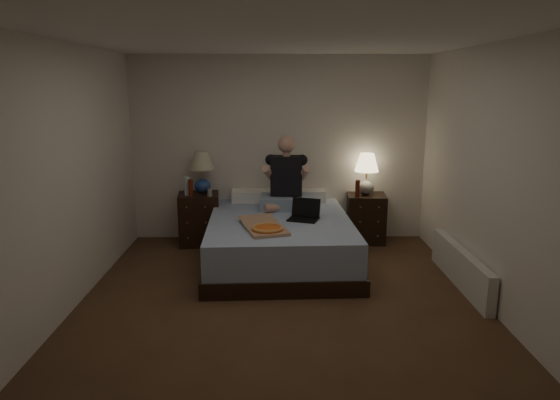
{
  "coord_description": "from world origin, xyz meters",
  "views": [
    {
      "loc": [
        -0.06,
        -4.53,
        2.11
      ],
      "look_at": [
        0.0,
        0.9,
        0.85
      ],
      "focal_mm": 32.0,
      "sensor_mm": 36.0,
      "label": 1
    }
  ],
  "objects_px": {
    "lamp_left": "(202,172)",
    "person": "(286,173)",
    "bed": "(280,239)",
    "beer_bottle_right": "(358,188)",
    "beer_bottle_left": "(191,188)",
    "pizza_box": "(268,229)",
    "laptop": "(303,210)",
    "water_bottle": "(187,186)",
    "nightstand_right": "(366,218)",
    "lamp_right": "(366,174)",
    "nightstand_left": "(199,219)",
    "soda_can": "(210,193)",
    "radiator": "(461,267)"
  },
  "relations": [
    {
      "from": "lamp_right",
      "to": "pizza_box",
      "type": "relative_size",
      "value": 0.74
    },
    {
      "from": "lamp_left",
      "to": "lamp_right",
      "type": "height_order",
      "value": "lamp_left"
    },
    {
      "from": "nightstand_right",
      "to": "lamp_left",
      "type": "relative_size",
      "value": 1.17
    },
    {
      "from": "laptop",
      "to": "beer_bottle_left",
      "type": "bearing_deg",
      "value": 174.29
    },
    {
      "from": "beer_bottle_left",
      "to": "bed",
      "type": "bearing_deg",
      "value": -24.72
    },
    {
      "from": "bed",
      "to": "beer_bottle_right",
      "type": "relative_size",
      "value": 9.64
    },
    {
      "from": "bed",
      "to": "water_bottle",
      "type": "distance_m",
      "value": 1.45
    },
    {
      "from": "beer_bottle_left",
      "to": "pizza_box",
      "type": "distance_m",
      "value": 1.56
    },
    {
      "from": "water_bottle",
      "to": "beer_bottle_right",
      "type": "height_order",
      "value": "water_bottle"
    },
    {
      "from": "water_bottle",
      "to": "soda_can",
      "type": "bearing_deg",
      "value": -10.28
    },
    {
      "from": "nightstand_left",
      "to": "beer_bottle_left",
      "type": "distance_m",
      "value": 0.5
    },
    {
      "from": "lamp_right",
      "to": "water_bottle",
      "type": "bearing_deg",
      "value": -175.64
    },
    {
      "from": "lamp_right",
      "to": "soda_can",
      "type": "height_order",
      "value": "lamp_right"
    },
    {
      "from": "nightstand_left",
      "to": "beer_bottle_right",
      "type": "bearing_deg",
      "value": -8.37
    },
    {
      "from": "beer_bottle_left",
      "to": "pizza_box",
      "type": "bearing_deg",
      "value": -49.24
    },
    {
      "from": "nightstand_left",
      "to": "water_bottle",
      "type": "xyz_separation_m",
      "value": [
        -0.13,
        -0.1,
        0.47
      ]
    },
    {
      "from": "pizza_box",
      "to": "beer_bottle_left",
      "type": "bearing_deg",
      "value": 114.18
    },
    {
      "from": "nightstand_right",
      "to": "beer_bottle_left",
      "type": "xyz_separation_m",
      "value": [
        -2.33,
        -0.25,
        0.48
      ]
    },
    {
      "from": "nightstand_right",
      "to": "person",
      "type": "height_order",
      "value": "person"
    },
    {
      "from": "beer_bottle_left",
      "to": "laptop",
      "type": "height_order",
      "value": "beer_bottle_left"
    },
    {
      "from": "nightstand_left",
      "to": "water_bottle",
      "type": "distance_m",
      "value": 0.5
    },
    {
      "from": "nightstand_right",
      "to": "pizza_box",
      "type": "height_order",
      "value": "nightstand_right"
    },
    {
      "from": "beer_bottle_right",
      "to": "pizza_box",
      "type": "distance_m",
      "value": 1.75
    },
    {
      "from": "person",
      "to": "beer_bottle_left",
      "type": "bearing_deg",
      "value": 179.23
    },
    {
      "from": "bed",
      "to": "nightstand_right",
      "type": "distance_m",
      "value": 1.42
    },
    {
      "from": "beer_bottle_left",
      "to": "pizza_box",
      "type": "xyz_separation_m",
      "value": [
        1.01,
        -1.17,
        -0.21
      ]
    },
    {
      "from": "lamp_right",
      "to": "beer_bottle_right",
      "type": "bearing_deg",
      "value": -133.11
    },
    {
      "from": "beer_bottle_left",
      "to": "radiator",
      "type": "distance_m",
      "value": 3.39
    },
    {
      "from": "beer_bottle_right",
      "to": "laptop",
      "type": "xyz_separation_m",
      "value": [
        -0.76,
        -0.78,
        -0.1
      ]
    },
    {
      "from": "water_bottle",
      "to": "person",
      "type": "relative_size",
      "value": 0.27
    },
    {
      "from": "water_bottle",
      "to": "radiator",
      "type": "xyz_separation_m",
      "value": [
        3.13,
        -1.39,
        -0.61
      ]
    },
    {
      "from": "bed",
      "to": "water_bottle",
      "type": "relative_size",
      "value": 8.87
    },
    {
      "from": "bed",
      "to": "person",
      "type": "xyz_separation_m",
      "value": [
        0.09,
        0.45,
        0.74
      ]
    },
    {
      "from": "laptop",
      "to": "person",
      "type": "bearing_deg",
      "value": 126.93
    },
    {
      "from": "beer_bottle_right",
      "to": "laptop",
      "type": "height_order",
      "value": "beer_bottle_right"
    },
    {
      "from": "pizza_box",
      "to": "person",
      "type": "bearing_deg",
      "value": 61.7
    },
    {
      "from": "water_bottle",
      "to": "radiator",
      "type": "relative_size",
      "value": 0.16
    },
    {
      "from": "soda_can",
      "to": "radiator",
      "type": "relative_size",
      "value": 0.06
    },
    {
      "from": "lamp_left",
      "to": "radiator",
      "type": "distance_m",
      "value": 3.43
    },
    {
      "from": "lamp_right",
      "to": "person",
      "type": "distance_m",
      "value": 1.14
    },
    {
      "from": "lamp_right",
      "to": "person",
      "type": "relative_size",
      "value": 0.6
    },
    {
      "from": "lamp_left",
      "to": "person",
      "type": "xyz_separation_m",
      "value": [
        1.12,
        -0.33,
        0.05
      ]
    },
    {
      "from": "soda_can",
      "to": "laptop",
      "type": "xyz_separation_m",
      "value": [
        1.18,
        -0.7,
        -0.06
      ]
    },
    {
      "from": "nightstand_left",
      "to": "nightstand_right",
      "type": "relative_size",
      "value": 1.05
    },
    {
      "from": "beer_bottle_left",
      "to": "person",
      "type": "xyz_separation_m",
      "value": [
        1.23,
        -0.08,
        0.22
      ]
    },
    {
      "from": "person",
      "to": "water_bottle",
      "type": "bearing_deg",
      "value": 175.63
    },
    {
      "from": "beer_bottle_left",
      "to": "person",
      "type": "distance_m",
      "value": 1.25
    },
    {
      "from": "bed",
      "to": "beer_bottle_right",
      "type": "distance_m",
      "value": 1.32
    },
    {
      "from": "bed",
      "to": "beer_bottle_left",
      "type": "relative_size",
      "value": 9.64
    },
    {
      "from": "lamp_right",
      "to": "water_bottle",
      "type": "height_order",
      "value": "lamp_right"
    }
  ]
}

